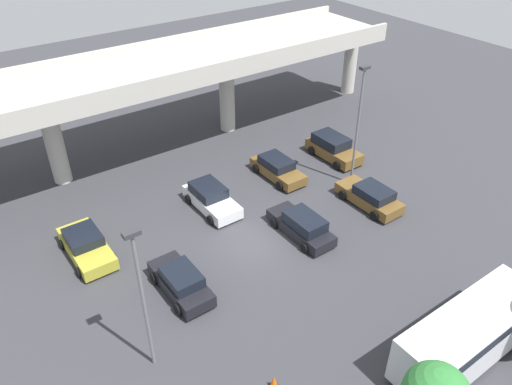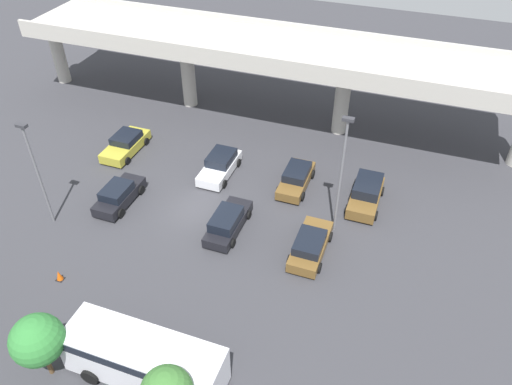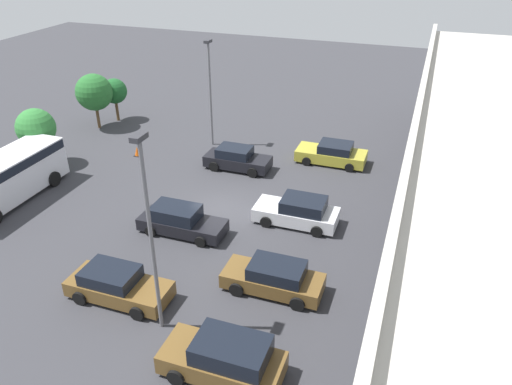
# 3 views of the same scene
# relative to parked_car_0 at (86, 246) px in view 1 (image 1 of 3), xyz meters

# --- Properties ---
(ground_plane) EXTENTS (93.85, 93.85, 0.00)m
(ground_plane) POSITION_rel_parked_car_0_xyz_m (8.54, -4.89, -0.68)
(ground_plane) COLOR #38383D
(highway_overpass) EXTENTS (43.72, 7.66, 7.51)m
(highway_overpass) POSITION_rel_parked_car_0_xyz_m (8.54, 8.96, 5.47)
(highway_overpass) COLOR #BCB7AD
(highway_overpass) RESTS_ON ground_plane
(parked_car_0) EXTENTS (2.24, 4.77, 1.48)m
(parked_car_0) POSITION_rel_parked_car_0_xyz_m (0.00, 0.00, 0.00)
(parked_car_0) COLOR gold
(parked_car_0) RESTS_ON ground_plane
(parked_car_1) EXTENTS (2.03, 4.44, 1.53)m
(parked_car_1) POSITION_rel_parked_car_0_xyz_m (3.04, -5.89, 0.03)
(parked_car_1) COLOR black
(parked_car_1) RESTS_ON ground_plane
(parked_car_2) EXTENTS (2.18, 4.62, 1.59)m
(parked_car_2) POSITION_rel_parked_car_0_xyz_m (8.38, -0.15, 0.06)
(parked_car_2) COLOR silver
(parked_car_2) RESTS_ON ground_plane
(parked_car_3) EXTENTS (2.01, 4.74, 1.54)m
(parked_car_3) POSITION_rel_parked_car_0_xyz_m (11.39, -5.88, 0.04)
(parked_car_3) COLOR black
(parked_car_3) RESTS_ON ground_plane
(parked_car_4) EXTENTS (2.06, 4.58, 1.48)m
(parked_car_4) POSITION_rel_parked_car_0_xyz_m (14.31, 0.34, 0.02)
(parked_car_4) COLOR brown
(parked_car_4) RESTS_ON ground_plane
(parked_car_5) EXTENTS (2.12, 4.67, 1.49)m
(parked_car_5) POSITION_rel_parked_car_0_xyz_m (17.12, -6.09, 0.02)
(parked_car_5) COLOR brown
(parked_car_5) RESTS_ON ground_plane
(parked_car_6) EXTENTS (2.21, 4.57, 1.74)m
(parked_car_6) POSITION_rel_parked_car_0_xyz_m (19.53, 0.12, 0.15)
(parked_car_6) COLOR brown
(parked_car_6) RESTS_ON ground_plane
(shuttle_bus) EXTENTS (8.03, 2.79, 2.71)m
(shuttle_bus) POSITION_rel_parked_car_0_xyz_m (11.72, -17.20, 0.94)
(shuttle_bus) COLOR silver
(shuttle_bus) RESTS_ON ground_plane
(lamp_post_near_aisle) EXTENTS (0.70, 0.35, 7.72)m
(lamp_post_near_aisle) POSITION_rel_parked_car_0_xyz_m (-0.19, -9.15, 3.86)
(lamp_post_near_aisle) COLOR slate
(lamp_post_near_aisle) RESTS_ON ground_plane
(lamp_post_mid_lot) EXTENTS (0.70, 0.35, 8.63)m
(lamp_post_mid_lot) POSITION_rel_parked_car_0_xyz_m (18.07, -3.39, 4.33)
(lamp_post_mid_lot) COLOR slate
(lamp_post_mid_lot) RESTS_ON ground_plane
(traffic_cone) EXTENTS (0.44, 0.44, 0.70)m
(traffic_cone) POSITION_rel_parked_car_0_xyz_m (3.52, -13.39, -0.36)
(traffic_cone) COLOR black
(traffic_cone) RESTS_ON ground_plane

